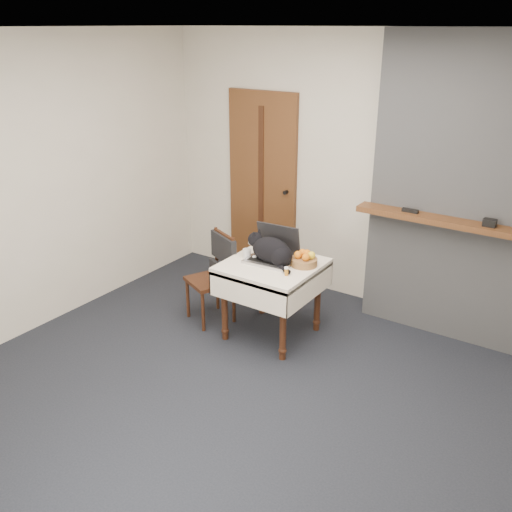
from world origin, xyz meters
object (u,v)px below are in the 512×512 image
Objects in this scene: chair at (218,265)px; door at (262,187)px; pill_bottle at (286,271)px; cream_jar at (247,253)px; side_table at (272,275)px; fruit_basket at (304,260)px; laptop at (273,252)px; cat at (272,251)px.

door is at bearing 126.44° from chair.
door is 1.68m from pill_bottle.
cream_jar is at bearing -62.86° from door.
side_table is at bearing 147.05° from pill_bottle.
side_table is 3.40× the size of fruit_basket.
cat is at bearing -69.27° from laptop.
fruit_basket is 0.88m from chair.
cream_jar is at bearing -175.73° from side_table.
door is 2.56× the size of side_table.
chair is at bearing -176.43° from laptop.
laptop reaches higher than chair.
laptop is at bearing -171.83° from fruit_basket.
chair reaches higher than pill_bottle.
side_table is 0.30m from cream_jar.
pill_bottle is at bearing -43.95° from laptop.
laptop is at bearing 23.13° from cream_jar.
fruit_basket is (0.26, 0.11, -0.06)m from cat.
fruit_basket is (1.09, -1.00, -0.25)m from door.
pill_bottle is (0.23, -0.15, 0.15)m from side_table.
chair is at bearing -179.61° from side_table.
cat reaches higher than chair.
cream_jar is (-0.25, -0.02, -0.07)m from cat.
chair is (-0.83, 0.15, -0.20)m from pill_bottle.
pill_bottle is at bearing -32.95° from side_table.
chair reaches higher than fruit_basket.
fruit_basket is (0.25, 0.11, 0.17)m from side_table.
side_table is 0.60m from chair.
laptop is 0.09m from cat.
laptop is at bearing 117.36° from side_table.
door is 24.69× the size of cream_jar.
chair is at bearing -172.01° from fruit_basket.
laptop reaches higher than cat.
side_table is 9.63× the size of cream_jar.
door is 4.65× the size of laptop.
laptop reaches higher than fruit_basket.
side_table is 0.21m from laptop.
side_table is at bearing 4.27° from cream_jar.
side_table is 0.92× the size of chair.
fruit_basket is (0.29, 0.04, -0.02)m from laptop.
cream_jar is 1.10× the size of pill_bottle.
laptop is 0.35m from pill_bottle.
cream_jar is (-0.25, -0.02, 0.15)m from side_table.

